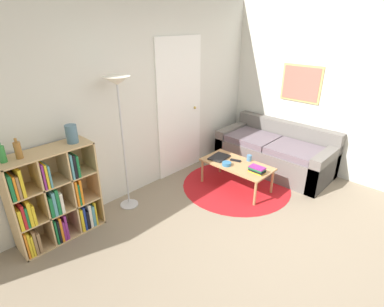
{
  "coord_description": "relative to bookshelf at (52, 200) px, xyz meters",
  "views": [
    {
      "loc": [
        -2.43,
        -0.99,
        2.3
      ],
      "look_at": [
        -0.09,
        1.22,
        0.85
      ],
      "focal_mm": 28.0,
      "sensor_mm": 36.0,
      "label": 1
    }
  ],
  "objects": [
    {
      "name": "ground_plane",
      "position": [
        1.46,
        -2.03,
        -0.49
      ],
      "size": [
        14.0,
        14.0,
        0.0
      ],
      "primitive_type": "plane",
      "color": "gray"
    },
    {
      "name": "wall_back",
      "position": [
        1.49,
        0.21,
        0.8
      ],
      "size": [
        7.43,
        0.11,
        2.6
      ],
      "color": "silver",
      "rests_on": "ground_plane"
    },
    {
      "name": "wall_right",
      "position": [
        3.7,
        -0.92,
        0.81
      ],
      "size": [
        0.08,
        5.22,
        2.6
      ],
      "color": "silver",
      "rests_on": "ground_plane"
    },
    {
      "name": "rug",
      "position": [
        2.34,
        -0.81,
        -0.48
      ],
      "size": [
        1.6,
        1.6,
        0.01
      ],
      "color": "#B2191E",
      "rests_on": "ground_plane"
    },
    {
      "name": "bookshelf",
      "position": [
        0.0,
        0.0,
        0.0
      ],
      "size": [
        0.92,
        0.34,
        1.07
      ],
      "color": "tan",
      "rests_on": "ground_plane"
    },
    {
      "name": "floor_lamp",
      "position": [
        0.93,
        -0.06,
        0.99
      ],
      "size": [
        0.31,
        0.31,
        1.71
      ],
      "color": "#B7B7BC",
      "rests_on": "ground_plane"
    },
    {
      "name": "couch",
      "position": [
        3.29,
        -0.91,
        -0.22
      ],
      "size": [
        0.86,
        1.82,
        0.74
      ],
      "color": "#66605B",
      "rests_on": "ground_plane"
    },
    {
      "name": "coffee_table",
      "position": [
        2.3,
        -0.82,
        -0.14
      ],
      "size": [
        0.52,
        1.02,
        0.39
      ],
      "color": "#AD7F51",
      "rests_on": "ground_plane"
    },
    {
      "name": "laptop",
      "position": [
        2.28,
        -0.51,
        -0.09
      ],
      "size": [
        0.34,
        0.26,
        0.02
      ],
      "color": "black",
      "rests_on": "coffee_table"
    },
    {
      "name": "bowl",
      "position": [
        2.16,
        -0.75,
        -0.08
      ],
      "size": [
        0.13,
        0.13,
        0.05
      ],
      "color": "teal",
      "rests_on": "coffee_table"
    },
    {
      "name": "book_stack_on_table",
      "position": [
        2.27,
        -1.18,
        -0.06
      ],
      "size": [
        0.13,
        0.22,
        0.09
      ],
      "color": "gold",
      "rests_on": "coffee_table"
    },
    {
      "name": "cup",
      "position": [
        2.51,
        -0.89,
        -0.06
      ],
      "size": [
        0.07,
        0.07,
        0.09
      ],
      "color": "teal",
      "rests_on": "coffee_table"
    },
    {
      "name": "remote",
      "position": [
        2.36,
        -0.75,
        -0.09
      ],
      "size": [
        0.09,
        0.16,
        0.02
      ],
      "color": "black",
      "rests_on": "coffee_table"
    },
    {
      "name": "bottle_left",
      "position": [
        -0.34,
        0.01,
        0.66
      ],
      "size": [
        0.06,
        0.06,
        0.2
      ],
      "color": "#2D8438",
      "rests_on": "bookshelf"
    },
    {
      "name": "bottle_middle",
      "position": [
        -0.21,
        -0.01,
        0.67
      ],
      "size": [
        0.06,
        0.06,
        0.21
      ],
      "color": "olive",
      "rests_on": "bookshelf"
    },
    {
      "name": "vase_on_shelf",
      "position": [
        0.34,
        -0.0,
        0.68
      ],
      "size": [
        0.12,
        0.12,
        0.2
      ],
      "color": "slate",
      "rests_on": "bookshelf"
    }
  ]
}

